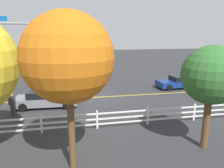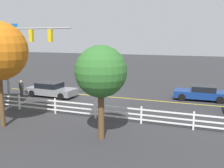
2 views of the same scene
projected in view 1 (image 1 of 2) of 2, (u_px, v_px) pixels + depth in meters
The scene contains 9 objects.
ground_plane at pixel (91, 98), 18.99m from camera, with size 120.00×120.00×0.00m, color #2D2D30.
lane_center_stripe at pixel (133, 95), 19.74m from camera, with size 28.00×0.16×0.01m, color gold.
signal_assembly at pixel (19, 49), 13.21m from camera, with size 6.74×0.38×6.70m.
car_0 at pixel (46, 99), 16.47m from camera, with size 4.82×2.09×1.34m.
car_2 at pixel (179, 82), 22.34m from camera, with size 4.67×2.13×1.31m.
pedestrian at pixel (12, 104), 14.40m from camera, with size 0.47×0.40×1.69m.
white_rail_fence at pixel (148, 115), 13.22m from camera, with size 26.10×0.10×1.15m.
tree_0 at pixel (211, 76), 9.76m from camera, with size 2.81×2.81×5.16m.
tree_2 at pixel (68, 58), 7.93m from camera, with size 3.58×3.58×6.53m.
Camera 1 is at (1.64, 18.22, 5.61)m, focal length 33.37 mm.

